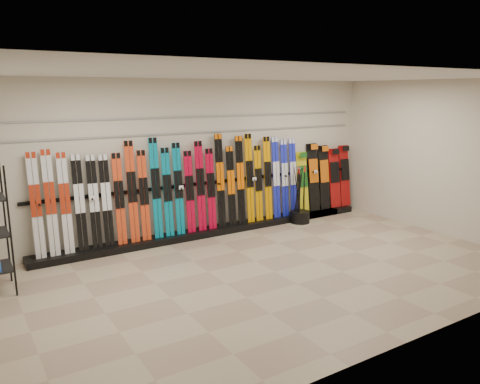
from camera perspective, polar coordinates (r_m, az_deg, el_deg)
floor at (r=7.45m, az=4.30°, el=-9.66°), size 8.00×8.00×0.00m
back_wall at (r=9.14m, az=-4.87°, el=4.15°), size 8.00×0.00×8.00m
right_wall at (r=9.92m, az=23.46°, el=3.82°), size 0.00×5.00×5.00m
ceiling at (r=6.93m, az=4.70°, el=14.06°), size 8.00×8.00×0.00m
ski_rack_base at (r=9.36m, az=-2.87°, el=-4.66°), size 8.00×0.40×0.12m
skis at (r=8.87m, az=-6.81°, el=0.34°), size 5.37×0.18×1.84m
snowboards at (r=10.88m, az=10.22°, el=1.69°), size 1.56×0.23×1.51m
pole_bin at (r=10.16m, az=7.32°, el=-3.03°), size 0.41×0.41×0.25m
ski_poles at (r=10.06m, az=7.27°, el=-0.32°), size 0.39×0.32×1.18m
slatwall_rail_0 at (r=9.07m, az=-4.87°, el=7.26°), size 7.60×0.02×0.03m
slatwall_rail_1 at (r=9.05m, az=-4.90°, el=9.16°), size 7.60×0.02×0.03m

